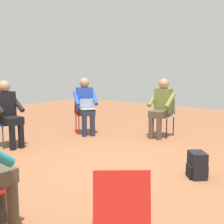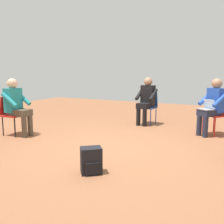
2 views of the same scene
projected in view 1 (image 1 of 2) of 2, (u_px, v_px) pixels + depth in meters
The scene contains 9 objects.
ground_plane at pixel (112, 169), 4.63m from camera, with size 14.10×14.10×0.00m, color brown.
chair_north at pixel (165, 113), 6.72m from camera, with size 0.41×0.44×0.85m.
chair_northwest at pixel (84, 111), 7.05m from camera, with size 0.58×0.57×0.85m.
chair_southeast at pixel (121, 214), 2.18m from camera, with size 0.58×0.58×0.85m.
chair_west at pixel (4, 120), 5.92m from camera, with size 0.47×0.44×0.85m.
person_with_laptop at pixel (86, 103), 6.86m from camera, with size 0.64×0.63×1.24m.
person_in_olive at pixel (161, 105), 6.56m from camera, with size 0.50×0.53×1.24m.
person_in_black at pixel (8, 110), 5.78m from camera, with size 0.54×0.53×1.24m.
backpack_near_laptop_user at pixel (197, 167), 4.24m from camera, with size 0.33×0.34×0.36m.
Camera 1 is at (2.61, -3.60, 1.54)m, focal length 50.00 mm.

